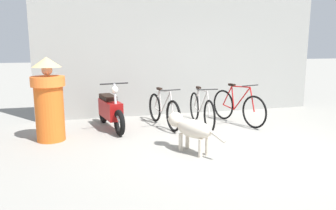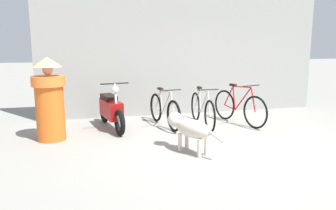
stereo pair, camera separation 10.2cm
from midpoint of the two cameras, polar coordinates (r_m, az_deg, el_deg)
The scene contains 8 objects.
ground_plane at distance 5.77m, azimuth 12.95°, elevation -7.73°, with size 60.00×60.00×0.00m, color gray.
shop_wall_back at distance 8.49m, azimuth 3.31°, elevation 9.75°, with size 7.30×0.20×3.34m.
bicycle_0 at distance 7.18m, azimuth -0.26°, elevation -0.96°, with size 0.46×1.66×0.86m.
bicycle_1 at distance 7.23m, azimuth 6.36°, elevation -0.86°, with size 0.46×1.76×0.88m.
bicycle_2 at distance 7.59m, azimuth 12.63°, elevation -0.38°, with size 0.57×1.67×0.92m.
motorcycle at distance 7.07m, azimuth -9.48°, elevation -0.86°, with size 0.58×1.73×1.02m.
stray_dog at distance 5.47m, azimuth 4.26°, elevation -3.97°, with size 0.70×1.14×0.63m.
person_in_robes at distance 6.43m, azimuth -19.52°, elevation 1.04°, with size 0.74×0.74×1.56m.
Camera 2 is at (-2.51, -4.87, 1.78)m, focal length 35.00 mm.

